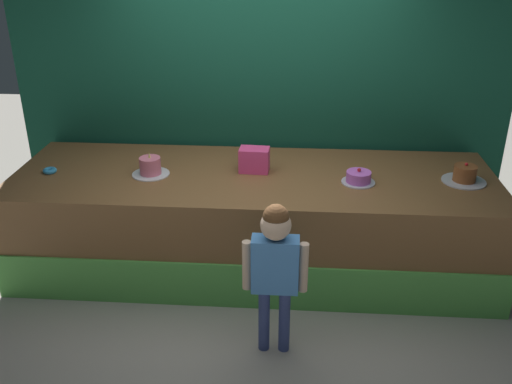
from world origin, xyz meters
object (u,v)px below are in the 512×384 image
cake_left (150,167)px  cake_center (358,178)px  cake_right (465,175)px  child_figure (275,260)px  donut (50,171)px  pink_box (254,160)px

cake_left → cake_center: (1.68, -0.04, -0.02)m
cake_right → child_figure: bearing=-143.3°
child_figure → donut: child_figure is taller
donut → cake_left: bearing=1.6°
cake_right → cake_center: bearing=-174.5°
donut → cake_left: 0.84m
donut → cake_center: bearing=-0.5°
cake_center → pink_box: bearing=167.8°
child_figure → donut: bearing=151.7°
pink_box → cake_right: size_ratio=0.70×
pink_box → donut: size_ratio=2.19×
donut → child_figure: bearing=-28.3°
cake_center → cake_right: 0.85m
donut → cake_center: size_ratio=0.41×
pink_box → cake_center: pink_box is taller
cake_center → cake_right: cake_right is taller
cake_left → cake_right: 2.53m
donut → cake_right: bearing=1.0°
child_figure → cake_center: bearing=58.5°
cake_left → donut: bearing=-178.4°
donut → cake_right: (3.37, 0.06, 0.04)m
cake_right → donut: bearing=-179.0°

